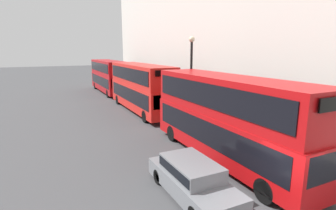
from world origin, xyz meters
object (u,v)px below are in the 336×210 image
(pedestrian, at_px, (168,104))
(bus_second_in_queue, at_px, (141,86))
(bus_leading, at_px, (226,115))
(car_dark_sedan, at_px, (192,178))
(bus_third_in_queue, at_px, (109,75))

(pedestrian, bearing_deg, bus_second_in_queue, 143.95)
(bus_leading, relative_size, pedestrian, 6.99)
(bus_second_in_queue, bearing_deg, car_dark_sedan, -102.65)
(bus_second_in_queue, xyz_separation_m, car_dark_sedan, (-3.40, -15.15, -1.69))
(bus_second_in_queue, bearing_deg, pedestrian, -36.05)
(bus_leading, height_order, pedestrian, bus_leading)
(car_dark_sedan, distance_m, pedestrian, 14.66)
(bus_third_in_queue, bearing_deg, car_dark_sedan, -96.94)
(bus_leading, distance_m, pedestrian, 11.65)
(bus_leading, relative_size, car_dark_sedan, 2.31)
(car_dark_sedan, bearing_deg, bus_third_in_queue, 83.06)
(car_dark_sedan, bearing_deg, bus_leading, 33.50)
(bus_leading, distance_m, car_dark_sedan, 4.42)
(bus_third_in_queue, bearing_deg, bus_second_in_queue, -90.00)
(bus_second_in_queue, distance_m, pedestrian, 3.20)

